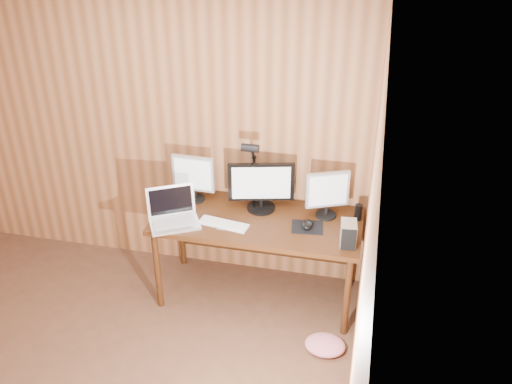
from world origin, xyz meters
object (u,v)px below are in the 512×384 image
(monitor_center, at_px, (261,186))
(desk_lamp, at_px, (252,163))
(phone, at_px, (222,225))
(speaker, at_px, (358,212))
(monitor_right, at_px, (327,193))
(mouse, at_px, (307,225))
(monitor_left, at_px, (194,177))
(laptop, at_px, (173,214))
(hard_drive, at_px, (348,234))
(keyboard, at_px, (224,224))
(desk, at_px, (259,227))

(monitor_center, xyz_separation_m, desk_lamp, (-0.09, 0.08, 0.15))
(phone, distance_m, speaker, 1.05)
(monitor_right, distance_m, mouse, 0.29)
(monitor_left, height_order, speaker, monitor_left)
(monitor_center, xyz_separation_m, laptop, (-0.62, -0.32, -0.14))
(monitor_center, relative_size, speaker, 3.88)
(monitor_center, height_order, laptop, monitor_center)
(phone, bearing_deg, monitor_center, 58.62)
(hard_drive, bearing_deg, laptop, 173.06)
(monitor_center, bearing_deg, keyboard, -142.00)
(mouse, bearing_deg, speaker, 23.86)
(laptop, bearing_deg, keyboard, -24.47)
(mouse, height_order, hard_drive, hard_drive)
(desk, height_order, monitor_left, monitor_left)
(monitor_left, height_order, phone, monitor_left)
(desk_lamp, bearing_deg, monitor_right, -15.20)
(desk, height_order, laptop, laptop)
(desk, distance_m, monitor_left, 0.66)
(desk, bearing_deg, phone, -136.97)
(hard_drive, bearing_deg, keyboard, 170.96)
(laptop, height_order, hard_drive, laptop)
(desk, relative_size, keyboard, 4.04)
(desk, distance_m, laptop, 0.69)
(desk, height_order, desk_lamp, desk_lamp)
(monitor_left, height_order, keyboard, monitor_left)
(phone, xyz_separation_m, desk_lamp, (0.15, 0.39, 0.35))
(monitor_center, distance_m, hard_drive, 0.79)
(hard_drive, bearing_deg, monitor_right, 113.42)
(monitor_left, relative_size, desk_lamp, 0.67)
(laptop, xyz_separation_m, desk_lamp, (0.53, 0.40, 0.29))
(monitor_center, bearing_deg, desk, -100.62)
(desk, distance_m, monitor_center, 0.34)
(monitor_center, height_order, monitor_right, monitor_center)
(desk_lamp, bearing_deg, monitor_left, 178.85)
(desk, height_order, speaker, speaker)
(speaker, bearing_deg, desk_lamp, 175.20)
(monitor_right, distance_m, laptop, 1.18)
(hard_drive, height_order, desk_lamp, desk_lamp)
(phone, bearing_deg, laptop, -172.62)
(monitor_left, xyz_separation_m, phone, (0.32, -0.33, -0.20))
(phone, bearing_deg, desk, 49.14)
(desk, height_order, mouse, mouse)
(desk, height_order, monitor_right, monitor_right)
(desk, bearing_deg, laptop, -159.41)
(monitor_right, relative_size, keyboard, 0.96)
(monitor_left, height_order, laptop, monitor_left)
(monitor_right, bearing_deg, mouse, -145.03)
(desk, distance_m, hard_drive, 0.78)
(monitor_right, relative_size, laptop, 0.84)
(monitor_right, height_order, mouse, monitor_right)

